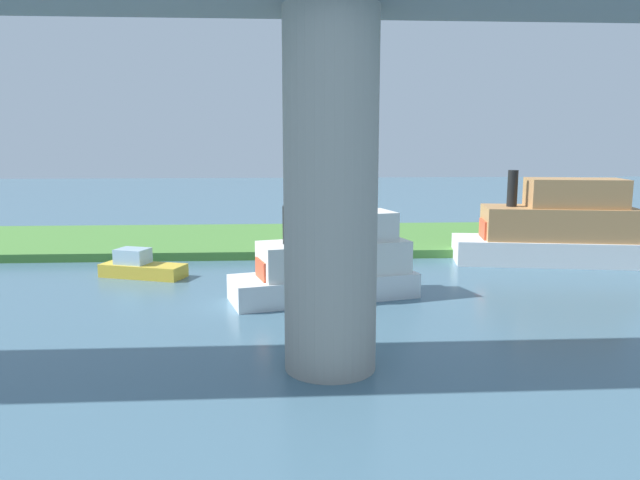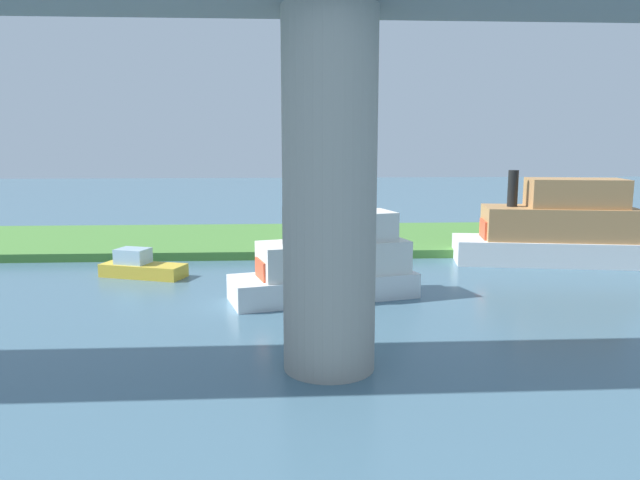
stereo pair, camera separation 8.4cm
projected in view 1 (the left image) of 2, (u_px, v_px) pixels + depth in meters
The scene contains 9 objects.
ground_plane at pixel (324, 260), 35.34m from camera, with size 160.00×160.00×0.00m, color #476B7F.
grassy_bank at pixel (318, 239), 41.21m from camera, with size 80.00×12.00×0.50m, color #4C8438.
bridge_pylon at pixel (331, 195), 17.67m from camera, with size 2.78×2.78×10.65m, color #9E998E.
person_on_bank at pixel (378, 233), 37.74m from camera, with size 0.50×0.50×1.39m.
mooring_post at pixel (292, 242), 36.44m from camera, with size 0.20×0.20×0.74m, color brown.
houseboat_blue at pixel (330, 264), 26.52m from camera, with size 8.60×4.75×4.17m.
riverboat_paddlewheel at pixel (318, 263), 31.62m from camera, with size 4.78×2.70×1.51m.
motorboat_white at pixel (554, 229), 34.15m from camera, with size 10.75×5.13×5.28m.
skiff_small at pixel (141, 267), 30.82m from camera, with size 4.59×2.87×1.44m.
Camera 1 is at (2.30, 34.60, 6.90)m, focal length 33.73 mm.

